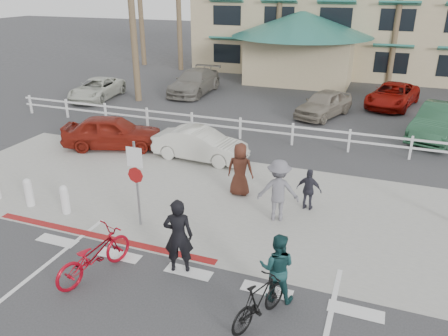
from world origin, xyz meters
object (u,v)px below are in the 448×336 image
at_px(bike_red, 94,255).
at_px(bike_black, 259,301).
at_px(car_white_sedan, 200,144).
at_px(car_red_compact, 113,132).
at_px(sign_post, 137,180).

relative_size(bike_red, bike_black, 1.26).
distance_m(car_white_sedan, car_red_compact, 4.03).
relative_size(car_white_sedan, car_red_compact, 0.91).
distance_m(sign_post, bike_red, 2.64).
bearing_deg(bike_red, bike_black, -165.88).
height_order(bike_red, bike_black, bike_red).
distance_m(bike_red, car_white_sedan, 7.89).
relative_size(bike_red, car_red_compact, 0.52).
bearing_deg(bike_black, car_red_compact, -19.02).
distance_m(sign_post, car_red_compact, 6.94).
xyz_separation_m(sign_post, car_red_compact, (-4.44, 5.29, -0.74)).
relative_size(bike_black, car_white_sedan, 0.45).
height_order(bike_black, car_white_sedan, car_white_sedan).
relative_size(bike_black, car_red_compact, 0.41).
height_order(bike_black, car_red_compact, car_red_compact).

